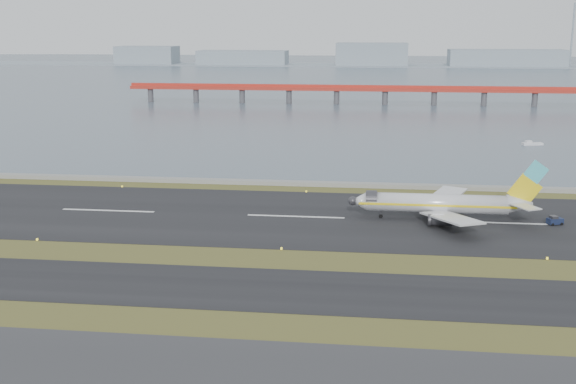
{
  "coord_description": "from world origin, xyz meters",
  "views": [
    {
      "loc": [
        15.81,
        -112.21,
        38.26
      ],
      "look_at": [
        -0.62,
        22.0,
        7.07
      ],
      "focal_mm": 45.0,
      "sensor_mm": 36.0,
      "label": 1
    }
  ],
  "objects": [
    {
      "name": "ground",
      "position": [
        0.0,
        0.0,
        0.0
      ],
      "size": [
        1000.0,
        1000.0,
        0.0
      ],
      "primitive_type": "plane",
      "color": "#3B4C1B",
      "rests_on": "ground"
    },
    {
      "name": "taxiway_strip",
      "position": [
        0.0,
        -12.0,
        0.05
      ],
      "size": [
        1000.0,
        18.0,
        0.1
      ],
      "primitive_type": "cube",
      "color": "black",
      "rests_on": "ground"
    },
    {
      "name": "runway_strip",
      "position": [
        0.0,
        30.0,
        0.05
      ],
      "size": [
        1000.0,
        45.0,
        0.1
      ],
      "primitive_type": "cube",
      "color": "black",
      "rests_on": "ground"
    },
    {
      "name": "seawall",
      "position": [
        0.0,
        60.0,
        0.5
      ],
      "size": [
        1000.0,
        2.5,
        1.0
      ],
      "primitive_type": "cube",
      "color": "gray",
      "rests_on": "ground"
    },
    {
      "name": "bay_water",
      "position": [
        0.0,
        460.0,
        0.0
      ],
      "size": [
        1400.0,
        800.0,
        1.3
      ],
      "primitive_type": "cube",
      "color": "#40515C",
      "rests_on": "ground"
    },
    {
      "name": "red_pier",
      "position": [
        20.0,
        250.0,
        7.28
      ],
      "size": [
        260.0,
        5.0,
        10.2
      ],
      "color": "#B32A1E",
      "rests_on": "ground"
    },
    {
      "name": "far_shoreline",
      "position": [
        13.62,
        620.0,
        6.07
      ],
      "size": [
        1400.0,
        80.0,
        60.5
      ],
      "color": "#8795A0",
      "rests_on": "ground"
    },
    {
      "name": "airliner",
      "position": [
        29.85,
        31.0,
        3.46
      ],
      "size": [
        38.52,
        32.89,
        12.8
      ],
      "color": "silver",
      "rests_on": "ground"
    },
    {
      "name": "pushback_tug",
      "position": [
        51.31,
        30.05,
        0.92
      ],
      "size": [
        3.36,
        2.62,
        1.9
      ],
      "rotation": [
        0.0,
        0.0,
        0.37
      ],
      "color": "#161E3C",
      "rests_on": "ground"
    },
    {
      "name": "workboat_near",
      "position": [
        66.93,
        130.2,
        0.51
      ],
      "size": [
        7.01,
        3.71,
        1.63
      ],
      "rotation": [
        0.0,
        0.0,
        0.25
      ],
      "color": "silver",
      "rests_on": "ground"
    }
  ]
}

